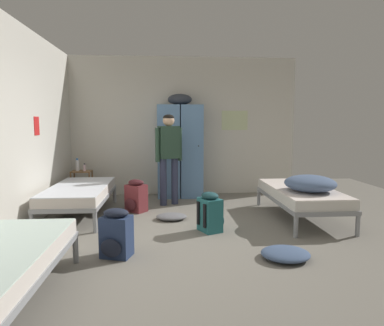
{
  "coord_description": "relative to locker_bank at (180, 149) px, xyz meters",
  "views": [
    {
      "loc": [
        -0.35,
        -4.47,
        1.49
      ],
      "look_at": [
        0.0,
        0.29,
        0.95
      ],
      "focal_mm": 32.86,
      "sensor_mm": 36.0,
      "label": 1
    }
  ],
  "objects": [
    {
      "name": "backpack_teal",
      "position": [
        0.33,
        -2.35,
        -0.71
      ],
      "size": [
        0.4,
        0.39,
        0.55
      ],
      "color": "#23666B",
      "rests_on": "ground_plane"
    },
    {
      "name": "backpack_navy",
      "position": [
        -0.84,
        -3.21,
        -0.71
      ],
      "size": [
        0.38,
        0.39,
        0.55
      ],
      "color": "navy",
      "rests_on": "ground_plane"
    },
    {
      "name": "water_bottle",
      "position": [
        -2.01,
        -0.14,
        -0.29
      ],
      "size": [
        0.07,
        0.07,
        0.24
      ],
      "color": "white",
      "rests_on": "shelf_unit"
    },
    {
      "name": "shelf_unit",
      "position": [
        -1.93,
        -0.16,
        -0.62
      ],
      "size": [
        0.38,
        0.3,
        0.57
      ],
      "color": "brown",
      "rests_on": "ground_plane"
    },
    {
      "name": "ground_plane",
      "position": [
        0.07,
        -2.6,
        -0.97
      ],
      "size": [
        9.21,
        9.21,
        0.0
      ],
      "primitive_type": "plane",
      "color": "slate"
    },
    {
      "name": "person_traveler",
      "position": [
        -0.23,
        -0.71,
        0.03
      ],
      "size": [
        0.48,
        0.33,
        1.65
      ],
      "color": "#2D334C",
      "rests_on": "ground_plane"
    },
    {
      "name": "bed_right",
      "position": [
        1.82,
        -1.8,
        -0.59
      ],
      "size": [
        0.9,
        1.9,
        0.49
      ],
      "color": "gray",
      "rests_on": "ground_plane"
    },
    {
      "name": "locker_bank",
      "position": [
        0.0,
        0.0,
        0.0
      ],
      "size": [
        0.9,
        0.55,
        2.07
      ],
      "color": "#5B84B2",
      "rests_on": "ground_plane"
    },
    {
      "name": "clothes_pile_denim",
      "position": [
        1.03,
        -3.41,
        -0.91
      ],
      "size": [
        0.54,
        0.5,
        0.11
      ],
      "color": "#42567A",
      "rests_on": "ground_plane"
    },
    {
      "name": "bed_left_rear",
      "position": [
        -1.68,
        -1.39,
        -0.59
      ],
      "size": [
        0.9,
        1.9,
        0.49
      ],
      "color": "gray",
      "rests_on": "ground_plane"
    },
    {
      "name": "backpack_maroon",
      "position": [
        -0.8,
        -1.19,
        -0.71
      ],
      "size": [
        0.41,
        0.42,
        0.55
      ],
      "color": "maroon",
      "rests_on": "ground_plane"
    },
    {
      "name": "clothes_pile_grey",
      "position": [
        -0.2,
        -1.72,
        -0.92
      ],
      "size": [
        0.47,
        0.38,
        0.09
      ],
      "color": "slate",
      "rests_on": "ground_plane"
    },
    {
      "name": "lotion_bottle",
      "position": [
        -1.86,
        -0.2,
        -0.33
      ],
      "size": [
        0.05,
        0.05,
        0.15
      ],
      "color": "beige",
      "rests_on": "shelf_unit"
    },
    {
      "name": "room_backdrop",
      "position": [
        -1.21,
        -1.29,
        0.45
      ],
      "size": [
        4.72,
        5.82,
        2.85
      ],
      "color": "beige",
      "rests_on": "ground_plane"
    },
    {
      "name": "bedding_heap",
      "position": [
        1.84,
        -2.09,
        -0.36
      ],
      "size": [
        0.74,
        0.78,
        0.24
      ],
      "color": "slate",
      "rests_on": "bed_right"
    }
  ]
}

